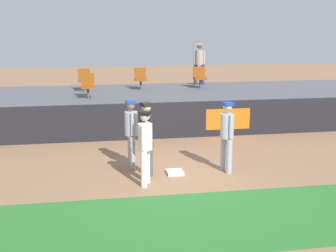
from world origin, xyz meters
name	(u,v)px	position (x,y,z in m)	size (l,w,h in m)	color
ground_plane	(175,175)	(0.00, 0.00, 0.00)	(60.00, 60.00, 0.00)	#936B4C
grass_foreground_strip	(202,220)	(0.00, -2.73, 0.00)	(18.00, 2.80, 0.01)	#2D722D
first_base	(175,172)	(0.01, 0.07, 0.04)	(0.40, 0.40, 0.08)	white
player_fielder_home	(146,143)	(-0.80, -0.58, 1.00)	(0.46, 0.50, 1.73)	white
player_runner_visitor	(227,132)	(1.32, 0.04, 1.03)	(0.39, 0.49, 1.77)	#9EA3AD
player_coach_visitor	(131,129)	(-1.00, 0.76, 1.02)	(0.35, 0.49, 1.76)	#9EA3AD
player_umpire	(147,133)	(-0.68, 0.15, 1.04)	(0.43, 0.48, 1.80)	#4C4C51
field_wall	(154,121)	(0.01, 3.75, 0.58)	(18.00, 0.26, 1.15)	black
bleacher_platform	(144,107)	(0.00, 6.32, 0.58)	(18.00, 4.80, 1.15)	#59595E
seat_back_right	(200,76)	(2.32, 6.99, 1.63)	(0.48, 0.44, 0.84)	#4C4C51
seat_back_center	(140,77)	(-0.05, 6.99, 1.62)	(0.44, 0.44, 0.84)	#4C4C51
seat_back_left	(84,79)	(-2.20, 6.99, 1.63)	(0.46, 0.44, 0.84)	#4C4C51
seat_front_left	(88,85)	(-2.06, 5.19, 1.62)	(0.45, 0.44, 0.84)	#4C4C51
spectator_hooded	(199,61)	(2.56, 8.06, 2.15)	(0.45, 0.43, 1.72)	#33384C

